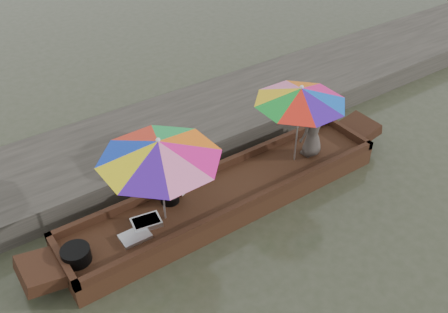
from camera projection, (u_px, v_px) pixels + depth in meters
water at (227, 205)px, 8.78m from camera, size 80.00×80.00×0.00m
dock at (165, 136)px, 10.09m from camera, size 22.00×2.20×0.50m
boat_hull at (227, 197)px, 8.68m from camera, size 5.94×1.20×0.35m
cooking_pot at (76, 255)px, 7.23m from camera, size 0.43×0.43×0.23m
tray_crayfish at (146, 222)px, 7.87m from camera, size 0.50×0.39×0.09m
tray_scallop at (135, 236)px, 7.64m from camera, size 0.46×0.32×0.06m
charcoal_grill at (170, 198)px, 8.30m from camera, size 0.32×0.32×0.15m
supply_bag at (181, 184)px, 8.50m from camera, size 0.35×0.32×0.26m
vendor at (313, 130)px, 9.10m from camera, size 0.57×0.42×1.08m
umbrella_bow at (162, 180)px, 7.56m from camera, size 2.50×2.50×1.55m
umbrella_stern at (298, 124)px, 8.81m from camera, size 2.14×2.14×1.55m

